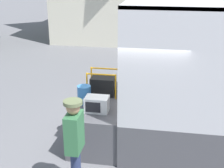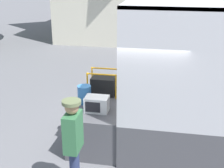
{
  "view_description": "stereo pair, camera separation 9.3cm",
  "coord_description": "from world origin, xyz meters",
  "px_view_note": "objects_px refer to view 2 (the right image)",
  "views": [
    {
      "loc": [
        0.81,
        -6.32,
        3.8
      ],
      "look_at": [
        -0.25,
        -0.2,
        1.48
      ],
      "focal_mm": 50.0,
      "sensor_mm": 36.0,
      "label": 1
    },
    {
      "loc": [
        0.9,
        -6.31,
        3.8
      ],
      "look_at": [
        -0.25,
        -0.2,
        1.48
      ],
      "focal_mm": 50.0,
      "sensor_mm": 36.0,
      "label": 2
    }
  ],
  "objects_px": {
    "microwave": "(97,104)",
    "worker_person": "(73,137)",
    "orange_bucket": "(84,94)",
    "portable_generator": "(104,85)"
  },
  "relations": [
    {
      "from": "microwave",
      "to": "worker_person",
      "type": "height_order",
      "value": "worker_person"
    },
    {
      "from": "microwave",
      "to": "orange_bucket",
      "type": "relative_size",
      "value": 1.21
    },
    {
      "from": "microwave",
      "to": "orange_bucket",
      "type": "height_order",
      "value": "orange_bucket"
    },
    {
      "from": "orange_bucket",
      "to": "worker_person",
      "type": "relative_size",
      "value": 0.23
    },
    {
      "from": "portable_generator",
      "to": "worker_person",
      "type": "bearing_deg",
      "value": -90.91
    },
    {
      "from": "microwave",
      "to": "worker_person",
      "type": "bearing_deg",
      "value": -93.04
    },
    {
      "from": "portable_generator",
      "to": "orange_bucket",
      "type": "relative_size",
      "value": 1.76
    },
    {
      "from": "microwave",
      "to": "worker_person",
      "type": "relative_size",
      "value": 0.28
    },
    {
      "from": "worker_person",
      "to": "orange_bucket",
      "type": "bearing_deg",
      "value": 99.44
    },
    {
      "from": "portable_generator",
      "to": "orange_bucket",
      "type": "bearing_deg",
      "value": -120.11
    }
  ]
}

